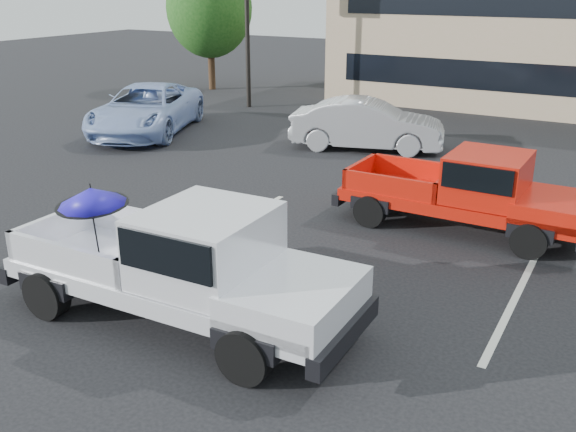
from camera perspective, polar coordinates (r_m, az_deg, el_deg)
name	(u,v)px	position (r m, az deg, el deg)	size (l,w,h in m)	color
ground	(303,302)	(10.56, 1.35, -7.61)	(90.00, 90.00, 0.00)	black
stripe_left	(222,229)	(13.55, -5.88, -1.20)	(0.12, 5.00, 0.01)	silver
stripe_right	(517,294)	(11.47, 19.71, -6.51)	(0.12, 5.00, 0.01)	silver
tree_left	(209,8)	(31.25, -7.02, 17.91)	(3.96, 3.96, 6.02)	#332114
silver_pickup	(194,261)	(9.55, -8.36, -3.97)	(5.72, 2.19, 2.06)	black
red_pickup	(478,189)	(13.64, 16.56, 2.28)	(5.15, 1.99, 1.69)	black
silver_sedan	(367,125)	(20.00, 7.07, 8.07)	(1.62, 4.64, 1.53)	#AFB1B6
blue_suv	(146,109)	(22.58, -12.49, 9.24)	(2.66, 5.78, 1.61)	#97B0E1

